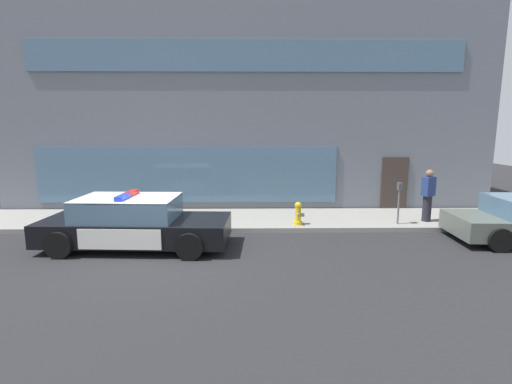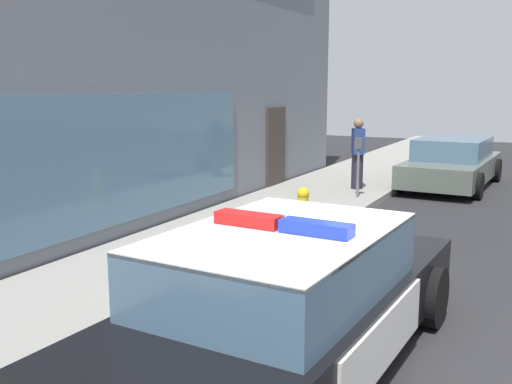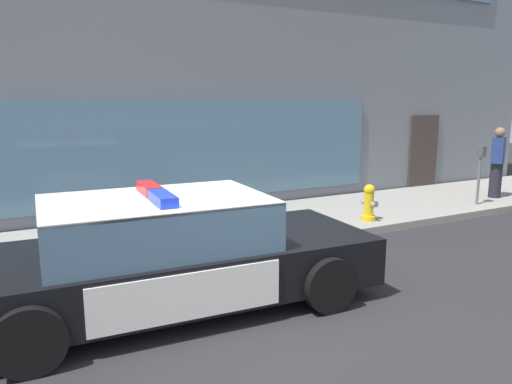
{
  "view_description": "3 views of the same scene",
  "coord_description": "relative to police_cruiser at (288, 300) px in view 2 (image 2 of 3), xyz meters",
  "views": [
    {
      "loc": [
        2.16,
        -9.34,
        3.23
      ],
      "look_at": [
        2.32,
        1.44,
        1.36
      ],
      "focal_mm": 26.55,
      "sensor_mm": 36.0,
      "label": 1
    },
    {
      "loc": [
        -5.68,
        -1.51,
        2.64
      ],
      "look_at": [
        0.67,
        1.76,
        1.33
      ],
      "focal_mm": 41.02,
      "sensor_mm": 36.0,
      "label": 2
    },
    {
      "loc": [
        -2.64,
        -4.87,
        2.51
      ],
      "look_at": [
        1.04,
        2.16,
        0.99
      ],
      "focal_mm": 33.92,
      "sensor_mm": 36.0,
      "label": 3
    }
  ],
  "objects": [
    {
      "name": "pedestrian_on_sidewalk",
      "position": [
        8.94,
        2.16,
        0.33
      ],
      "size": [
        0.48,
        0.42,
        1.71
      ],
      "rotation": [
        0.0,
        0.0,
        5.2
      ],
      "color": "#23232D",
      "rests_on": "sidewalk"
    },
    {
      "name": "sidewalk",
      "position": [
        0.97,
        2.75,
        -0.6
      ],
      "size": [
        48.0,
        2.85,
        0.15
      ],
      "primitive_type": "cube",
      "color": "gray",
      "rests_on": "ground"
    },
    {
      "name": "fire_hydrant",
      "position": [
        4.65,
        1.79,
        -0.18
      ],
      "size": [
        0.34,
        0.39,
        0.73
      ],
      "color": "gold",
      "rests_on": "sidewalk"
    },
    {
      "name": "ground",
      "position": [
        0.97,
        -0.58,
        -0.68
      ],
      "size": [
        48.0,
        48.0,
        0.0
      ],
      "primitive_type": "plane",
      "color": "#262628"
    },
    {
      "name": "parking_meter",
      "position": [
        7.85,
        1.8,
        0.4
      ],
      "size": [
        0.12,
        0.18,
        1.34
      ],
      "color": "slate",
      "rests_on": "sidewalk"
    },
    {
      "name": "car_down_street",
      "position": [
        11.16,
        0.29,
        -0.05
      ],
      "size": [
        4.63,
        2.18,
        1.29
      ],
      "rotation": [
        0.0,
        0.0,
        -0.05
      ],
      "color": "#596056",
      "rests_on": "ground"
    },
    {
      "name": "police_cruiser",
      "position": [
        0.0,
        0.0,
        0.0
      ],
      "size": [
        5.02,
        2.28,
        1.49
      ],
      "rotation": [
        0.0,
        0.0,
        -0.05
      ],
      "color": "black",
      "rests_on": "ground"
    }
  ]
}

